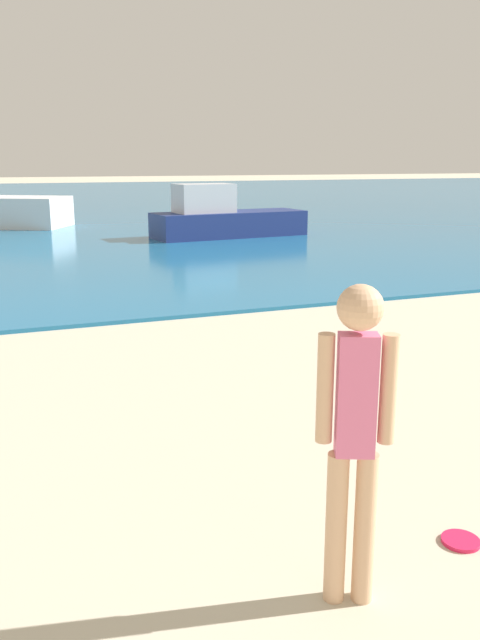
# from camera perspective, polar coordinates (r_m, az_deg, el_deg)

# --- Properties ---
(water) EXTENTS (160.00, 60.00, 0.06)m
(water) POSITION_cam_1_polar(r_m,az_deg,el_deg) (39.08, -17.55, 9.96)
(water) COLOR #1E6B9E
(water) RESTS_ON ground
(person_standing) EXTENTS (0.37, 0.23, 1.70)m
(person_standing) POSITION_cam_1_polar(r_m,az_deg,el_deg) (3.31, 10.06, -9.46)
(person_standing) COLOR #DDAD84
(person_standing) RESTS_ON ground
(frisbee) EXTENTS (0.23, 0.23, 0.03)m
(frisbee) POSITION_cam_1_polar(r_m,az_deg,el_deg) (4.38, 18.83, -17.91)
(frisbee) COLOR #E51E4C
(frisbee) RESTS_ON ground
(boat_near) EXTENTS (4.69, 1.91, 1.55)m
(boat_near) POSITION_cam_1_polar(r_m,az_deg,el_deg) (19.39, -1.42, 8.92)
(boat_near) COLOR navy
(boat_near) RESTS_ON water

